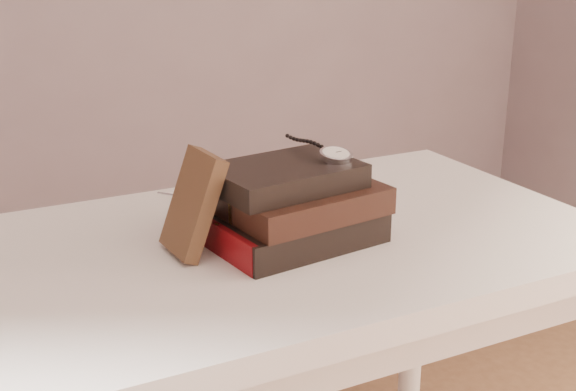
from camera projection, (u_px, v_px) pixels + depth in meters
name	position (u px, v px, depth m)	size (l,w,h in m)	color
table	(282.00, 290.00, 1.21)	(1.00, 0.60, 0.75)	white
book_stack	(295.00, 206.00, 1.14)	(0.26, 0.20, 0.12)	black
journal	(193.00, 204.00, 1.10)	(0.02, 0.09, 0.15)	#3B2516
pocket_watch	(333.00, 154.00, 1.15)	(0.06, 0.15, 0.02)	silver
eyeglasses	(216.00, 194.00, 1.16)	(0.11, 0.13, 0.05)	silver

